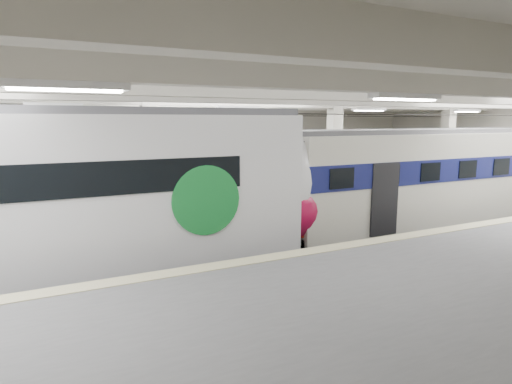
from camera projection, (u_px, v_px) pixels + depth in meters
station_hall at (291, 164)px, 12.30m from camera, size 36.00×24.00×5.75m
modern_emu at (102, 198)px, 11.80m from camera, size 15.19×3.13×4.83m
older_rer at (419, 179)px, 17.04m from camera, size 12.44×2.75×4.15m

